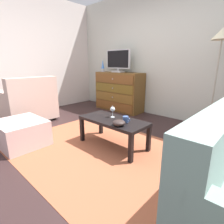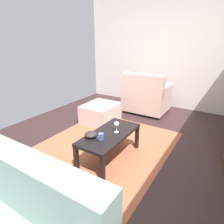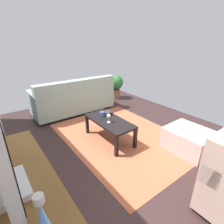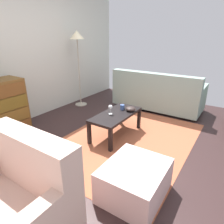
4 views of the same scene
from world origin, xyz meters
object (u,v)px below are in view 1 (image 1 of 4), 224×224
lava_lamp (103,66)px  mug (126,119)px  ottoman (21,133)px  dresser (119,92)px  tv (118,60)px  bowl_decorative (119,123)px  wine_glass (113,110)px  armchair (29,104)px  coffee_table (113,123)px  standing_lamp (221,44)px

lava_lamp → mug: lava_lamp is taller
ottoman → dresser: bearing=95.7°
tv → bowl_decorative: 2.49m
dresser → lava_lamp: size_ratio=3.79×
wine_glass → bowl_decorative: wine_glass is taller
wine_glass → ottoman: size_ratio=0.22×
mug → armchair: size_ratio=0.12×
coffee_table → bowl_decorative: bearing=-32.3°
bowl_decorative → ottoman: size_ratio=0.24×
lava_lamp → ottoman: size_ratio=0.47×
coffee_table → mug: (0.22, 0.01, 0.10)m
lava_lamp → dresser: bearing=4.7°
dresser → lava_lamp: bearing=-175.3°
tv → coffee_table: tv is taller
coffee_table → armchair: 2.06m
dresser → coffee_table: (1.27, -1.61, -0.12)m
coffee_table → ottoman: 1.36m
armchair → coffee_table: bearing=9.0°
dresser → standing_lamp: 2.35m
bowl_decorative → standing_lamp: 2.08m
bowl_decorative → armchair: bearing=-175.5°
lava_lamp → mug: (2.01, -1.56, -0.64)m
lava_lamp → bowl_decorative: 2.73m
dresser → bowl_decorative: (1.50, -1.76, -0.03)m
mug → ottoman: size_ratio=0.16×
lava_lamp → bowl_decorative: (2.03, -1.71, -0.65)m
bowl_decorative → tv: bearing=131.2°
tv → lava_lamp: (-0.47, -0.07, -0.14)m
dresser → tv: bearing=157.8°
bowl_decorative → armchair: (-2.26, -0.18, -0.08)m
wine_glass → armchair: armchair is taller
mug → armchair: (-2.25, -0.33, -0.08)m
mug → standing_lamp: size_ratio=0.07×
mug → armchair: 2.28m
wine_glass → ottoman: 1.39m
lava_lamp → ottoman: 2.73m
standing_lamp → tv: bearing=178.1°
dresser → ottoman: dresser is taller
lava_lamp → armchair: bearing=-97.1°
coffee_table → mug: size_ratio=8.71×
mug → armchair: armchair is taller
mug → wine_glass: bearing=168.9°
mug → standing_lamp: (0.64, 1.55, 1.01)m
bowl_decorative → dresser: bearing=130.5°
lava_lamp → wine_glass: 2.36m
lava_lamp → coffee_table: lava_lamp is taller
standing_lamp → mug: bearing=-112.4°
lava_lamp → bowl_decorative: lava_lamp is taller
tv → armchair: bearing=-109.7°
ottoman → lava_lamp: bearing=107.5°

